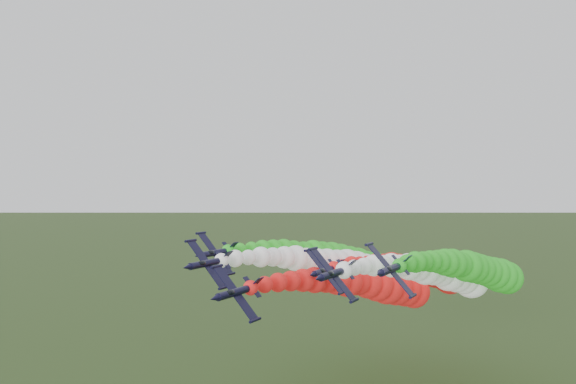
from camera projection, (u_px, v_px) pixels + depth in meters
name	position (u px, v px, depth m)	size (l,w,h in m)	color
jet_lead	(378.00, 286.00, 125.71)	(15.35, 76.81, 18.35)	black
jet_inner_left	(351.00, 267.00, 136.95)	(15.86, 77.32, 18.87)	black
jet_inner_right	(444.00, 274.00, 128.36)	(15.75, 77.21, 18.75)	black
jet_outer_left	(340.00, 258.00, 148.53)	(15.32, 76.77, 18.32)	black
jet_outer_right	(481.00, 271.00, 127.21)	(15.45, 76.91, 18.45)	black
jet_trail	(424.00, 272.00, 146.53)	(15.98, 77.44, 18.99)	black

